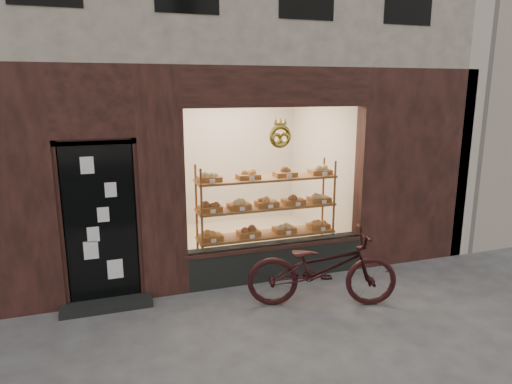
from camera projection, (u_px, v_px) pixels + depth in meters
name	position (u px, v px, depth m)	size (l,w,h in m)	color
ground	(308.00, 359.00, 4.83)	(90.00, 90.00, 0.00)	#474747
display_shelf	(267.00, 215.00, 7.13)	(2.20, 0.45, 1.70)	brown
bicycle	(322.00, 268.00, 5.95)	(0.68, 1.96, 1.03)	black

